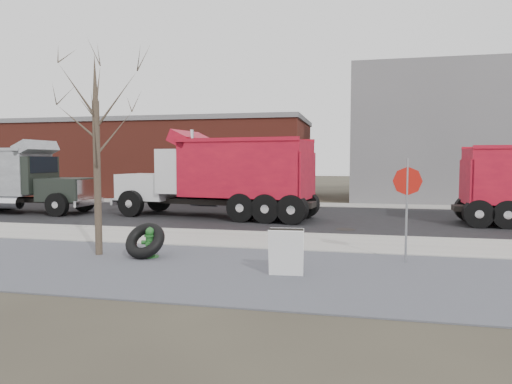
% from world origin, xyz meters
% --- Properties ---
extents(ground, '(120.00, 120.00, 0.00)m').
position_xyz_m(ground, '(0.00, 0.00, 0.00)').
color(ground, '#383328').
rests_on(ground, ground).
extents(gravel_verge, '(60.00, 5.00, 0.03)m').
position_xyz_m(gravel_verge, '(0.00, -3.50, 0.01)').
color(gravel_verge, slate).
rests_on(gravel_verge, ground).
extents(sidewalk, '(60.00, 2.50, 0.06)m').
position_xyz_m(sidewalk, '(0.00, 0.25, 0.03)').
color(sidewalk, '#9E9B93').
rests_on(sidewalk, ground).
extents(curb, '(60.00, 0.15, 0.11)m').
position_xyz_m(curb, '(0.00, 1.55, 0.06)').
color(curb, '#9E9B93').
rests_on(curb, ground).
extents(road, '(60.00, 9.40, 0.02)m').
position_xyz_m(road, '(0.00, 6.30, 0.01)').
color(road, black).
rests_on(road, ground).
extents(far_sidewalk, '(60.00, 2.00, 0.06)m').
position_xyz_m(far_sidewalk, '(0.00, 12.00, 0.03)').
color(far_sidewalk, '#9E9B93').
rests_on(far_sidewalk, ground).
extents(building_grey, '(12.00, 10.00, 8.00)m').
position_xyz_m(building_grey, '(9.00, 18.00, 4.00)').
color(building_grey, slate).
rests_on(building_grey, ground).
extents(building_brick, '(20.20, 8.20, 5.30)m').
position_xyz_m(building_brick, '(-10.00, 17.00, 2.65)').
color(building_brick, maroon).
rests_on(building_brick, ground).
extents(bare_tree, '(3.20, 3.20, 5.20)m').
position_xyz_m(bare_tree, '(-3.20, -2.60, 3.30)').
color(bare_tree, '#382D23').
rests_on(bare_tree, ground).
extents(fire_hydrant, '(0.45, 0.44, 0.80)m').
position_xyz_m(fire_hydrant, '(-1.75, -2.62, 0.36)').
color(fire_hydrant, '#245E27').
rests_on(fire_hydrant, ground).
extents(truck_tire, '(1.11, 0.98, 0.96)m').
position_xyz_m(truck_tire, '(-1.86, -2.66, 0.46)').
color(truck_tire, black).
rests_on(truck_tire, ground).
extents(stop_sign, '(0.69, 0.05, 2.53)m').
position_xyz_m(stop_sign, '(4.53, -1.85, 1.74)').
color(stop_sign, gray).
rests_on(stop_sign, ground).
extents(sandwich_board, '(0.76, 0.50, 1.02)m').
position_xyz_m(sandwich_board, '(1.90, -3.72, 0.54)').
color(sandwich_board, white).
rests_on(sandwich_board, ground).
extents(dump_truck_red_b, '(8.96, 3.61, 3.72)m').
position_xyz_m(dump_truck_red_b, '(-2.32, 5.59, 1.89)').
color(dump_truck_red_b, black).
rests_on(dump_truck_red_b, ground).
extents(dump_truck_grey, '(7.35, 2.32, 3.34)m').
position_xyz_m(dump_truck_grey, '(-12.63, 5.35, 1.71)').
color(dump_truck_grey, black).
rests_on(dump_truck_grey, ground).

